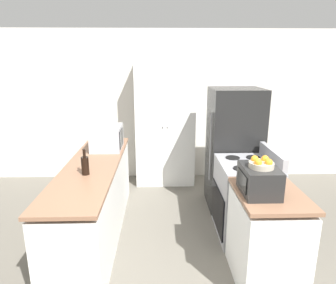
{
  "coord_description": "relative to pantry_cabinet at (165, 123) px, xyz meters",
  "views": [
    {
      "loc": [
        -0.11,
        -1.99,
        2.08
      ],
      "look_at": [
        0.0,
        1.79,
        1.05
      ],
      "focal_mm": 32.0,
      "sensor_mm": 36.0,
      "label": 1
    }
  ],
  "objects": [
    {
      "name": "counter_right",
      "position": [
        0.91,
        -2.5,
        -0.61
      ],
      "size": [
        0.6,
        0.78,
        0.92
      ],
      "color": "silver",
      "rests_on": "ground_plane"
    },
    {
      "name": "toaster_oven",
      "position": [
        0.79,
        -2.51,
        -0.01
      ],
      "size": [
        0.31,
        0.41,
        0.25
      ],
      "color": "black",
      "rests_on": "counter_right"
    },
    {
      "name": "stove",
      "position": [
        0.93,
        -1.69,
        -0.58
      ],
      "size": [
        0.66,
        0.79,
        1.08
      ],
      "color": "#9E9EA3",
      "rests_on": "ground_plane"
    },
    {
      "name": "counter_left",
      "position": [
        -0.88,
        -1.67,
        -0.61
      ],
      "size": [
        0.6,
        2.43,
        0.92
      ],
      "color": "silver",
      "rests_on": "ground_plane"
    },
    {
      "name": "pantry_cabinet",
      "position": [
        0.0,
        0.0,
        0.0
      ],
      "size": [
        0.98,
        0.52,
        2.1
      ],
      "color": "white",
      "rests_on": "ground_plane"
    },
    {
      "name": "wall_back",
      "position": [
        0.01,
        0.3,
        0.25
      ],
      "size": [
        7.0,
        0.06,
        2.6
      ],
      "color": "silver",
      "rests_on": "ground_plane"
    },
    {
      "name": "refrigerator",
      "position": [
        0.96,
        -0.91,
        -0.19
      ],
      "size": [
        0.73,
        0.68,
        1.72
      ],
      "color": "black",
      "rests_on": "ground_plane"
    },
    {
      "name": "wine_bottle",
      "position": [
        -0.88,
        -1.99,
        -0.03
      ],
      "size": [
        0.08,
        0.08,
        0.28
      ],
      "color": "black",
      "rests_on": "counter_left"
    },
    {
      "name": "fruit_bowl",
      "position": [
        0.79,
        -2.53,
        0.16
      ],
      "size": [
        0.22,
        0.22,
        0.1
      ],
      "color": "#B2A893",
      "rests_on": "toaster_oven"
    },
    {
      "name": "microwave",
      "position": [
        -0.8,
        -1.05,
        0.03
      ],
      "size": [
        0.4,
        0.48,
        0.32
      ],
      "color": "#B2B2B7",
      "rests_on": "counter_left"
    }
  ]
}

